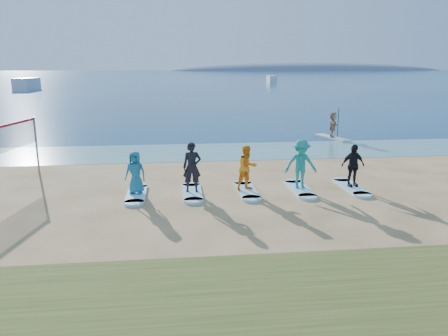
{
  "coord_description": "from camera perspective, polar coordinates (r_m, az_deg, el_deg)",
  "views": [
    {
      "loc": [
        -1.91,
        -13.24,
        4.78
      ],
      "look_at": [
        -0.14,
        2.0,
        1.1
      ],
      "focal_mm": 35.0,
      "sensor_mm": 36.0,
      "label": 1
    }
  ],
  "objects": [
    {
      "name": "surfboard_4",
      "position": [
        17.9,
        16.29,
        -2.41
      ],
      "size": [
        0.7,
        2.2,
        0.09
      ],
      "primitive_type": "cube",
      "color": "#A4E9FF",
      "rests_on": "ground"
    },
    {
      "name": "paddleboarder",
      "position": [
        29.27,
        14.02,
        5.53
      ],
      "size": [
        0.88,
        1.58,
        1.62
      ],
      "primitive_type": "imported",
      "rotation": [
        0.0,
        0.0,
        1.29
      ],
      "color": "tan",
      "rests_on": "paddleboard"
    },
    {
      "name": "ground",
      "position": [
        14.21,
        1.51,
        -6.18
      ],
      "size": [
        600.0,
        600.0,
        0.0
      ],
      "primitive_type": "plane",
      "color": "tan",
      "rests_on": "ground"
    },
    {
      "name": "student_3",
      "position": [
        16.96,
        10.01,
        0.52
      ],
      "size": [
        1.26,
        0.78,
        1.89
      ],
      "primitive_type": "imported",
      "rotation": [
        0.0,
        0.0,
        -0.06
      ],
      "color": "teal",
      "rests_on": "surfboard_3"
    },
    {
      "name": "surfboard_1",
      "position": [
        16.53,
        -4.14,
        -3.19
      ],
      "size": [
        0.7,
        2.2,
        0.09
      ],
      "primitive_type": "cube",
      "color": "#A4E9FF",
      "rests_on": "ground"
    },
    {
      "name": "student_2",
      "position": [
        16.51,
        3.04,
        0.03
      ],
      "size": [
        1.02,
        0.93,
        1.71
      ],
      "primitive_type": "imported",
      "rotation": [
        0.0,
        0.0,
        0.41
      ],
      "color": "orange",
      "rests_on": "surfboard_2"
    },
    {
      "name": "surfboard_0",
      "position": [
        16.59,
        -11.37,
        -3.38
      ],
      "size": [
        0.7,
        2.2,
        0.09
      ],
      "primitive_type": "cube",
      "color": "#A4E9FF",
      "rests_on": "ground"
    },
    {
      "name": "ocean",
      "position": [
        173.32,
        -6.09,
        11.84
      ],
      "size": [
        600.0,
        600.0,
        0.0
      ],
      "primitive_type": "plane",
      "color": "navy",
      "rests_on": "ground"
    },
    {
      "name": "surfboard_2",
      "position": [
        16.74,
        3.01,
        -2.96
      ],
      "size": [
        0.7,
        2.2,
        0.09
      ],
      "primitive_type": "cube",
      "color": "#A4E9FF",
      "rests_on": "ground"
    },
    {
      "name": "shallow_water",
      "position": [
        24.29,
        -1.97,
        2.15
      ],
      "size": [
        600.0,
        600.0,
        0.0
      ],
      "primitive_type": "plane",
      "color": "teal",
      "rests_on": "ground"
    },
    {
      "name": "boat_offshore_a",
      "position": [
        88.7,
        -24.3,
        9.23
      ],
      "size": [
        2.96,
        7.45,
        2.23
      ],
      "primitive_type": "cube",
      "rotation": [
        0.0,
        0.0,
        -0.05
      ],
      "color": "silver",
      "rests_on": "ground"
    },
    {
      "name": "student_1",
      "position": [
        16.28,
        -4.2,
        0.12
      ],
      "size": [
        0.7,
        0.48,
        1.87
      ],
      "primitive_type": "imported",
      "rotation": [
        0.0,
        0.0,
        -0.05
      ],
      "color": "black",
      "rests_on": "surfboard_1"
    },
    {
      "name": "student_0",
      "position": [
        16.37,
        -11.5,
        -0.58
      ],
      "size": [
        0.88,
        0.7,
        1.58
      ],
      "primitive_type": "imported",
      "rotation": [
        0.0,
        0.0,
        -0.29
      ],
      "color": "#1D6F90",
      "rests_on": "surfboard_0"
    },
    {
      "name": "paddleboard",
      "position": [
        29.4,
        13.93,
        3.85
      ],
      "size": [
        1.54,
        3.07,
        0.12
      ],
      "primitive_type": "cube",
      "rotation": [
        0.0,
        0.0,
        0.29
      ],
      "color": "silver",
      "rests_on": "ground"
    },
    {
      "name": "student_4",
      "position": [
        17.68,
        16.48,
        0.33
      ],
      "size": [
        1.03,
        0.54,
        1.67
      ],
      "primitive_type": "imported",
      "rotation": [
        0.0,
        0.0,
        0.14
      ],
      "color": "black",
      "rests_on": "surfboard_4"
    },
    {
      "name": "boat_offshore_b",
      "position": [
        120.47,
        6.21,
        11.14
      ],
      "size": [
        2.02,
        5.7,
        1.65
      ],
      "primitive_type": "cube",
      "rotation": [
        0.0,
        0.0,
        -0.03
      ],
      "color": "silver",
      "rests_on": "ground"
    },
    {
      "name": "surfboard_3",
      "position": [
        17.2,
        9.87,
        -2.7
      ],
      "size": [
        0.7,
        2.2,
        0.09
      ],
      "primitive_type": "cube",
      "color": "#A4E9FF",
      "rests_on": "ground"
    },
    {
      "name": "island_ridge",
      "position": [
        327.93,
        10.85,
        12.42
      ],
      "size": [
        220.0,
        56.0,
        18.0
      ],
      "primitive_type": "ellipsoid",
      "color": "slate",
      "rests_on": "ground"
    }
  ]
}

